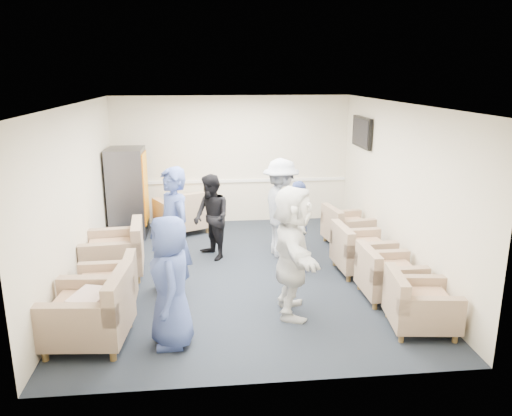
{
  "coord_description": "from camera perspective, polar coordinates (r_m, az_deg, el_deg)",
  "views": [
    {
      "loc": [
        -0.59,
        -7.53,
        3.13
      ],
      "look_at": [
        0.23,
        0.2,
        1.04
      ],
      "focal_mm": 35.0,
      "sensor_mm": 36.0,
      "label": 1
    }
  ],
  "objects": [
    {
      "name": "person_front_left",
      "position": [
        5.94,
        -9.75,
        -8.32
      ],
      "size": [
        0.59,
        0.83,
        1.59
      ],
      "primitive_type": "imported",
      "rotation": [
        0.0,
        0.0,
        -1.46
      ],
      "color": "#3E5195",
      "rests_on": "floor"
    },
    {
      "name": "armchair_right_midnear",
      "position": [
        7.44,
        14.67,
        -7.62
      ],
      "size": [
        0.82,
        0.82,
        0.65
      ],
      "rotation": [
        0.0,
        0.0,
        1.58
      ],
      "color": "#8E735B",
      "rests_on": "floor"
    },
    {
      "name": "person_back_left",
      "position": [
        8.62,
        -5.11,
        -1.07
      ],
      "size": [
        0.82,
        0.89,
        1.48
      ],
      "primitive_type": "imported",
      "rotation": [
        0.0,
        0.0,
        -1.11
      ],
      "color": "black",
      "rests_on": "floor"
    },
    {
      "name": "armchair_left_near",
      "position": [
        6.34,
        -18.14,
        -11.48
      ],
      "size": [
        1.02,
        1.02,
        0.75
      ],
      "rotation": [
        0.0,
        0.0,
        -1.66
      ],
      "color": "#8E735B",
      "rests_on": "floor"
    },
    {
      "name": "armchair_left_mid",
      "position": [
        7.1,
        -16.46,
        -8.89
      ],
      "size": [
        0.82,
        0.82,
        0.64
      ],
      "rotation": [
        0.0,
        0.0,
        -1.55
      ],
      "color": "#8E735B",
      "rests_on": "floor"
    },
    {
      "name": "front_wall",
      "position": [
        4.9,
        1.31,
        -6.23
      ],
      "size": [
        5.0,
        0.02,
        2.7
      ],
      "primitive_type": "cube",
      "color": "beige",
      "rests_on": "floor"
    },
    {
      "name": "armchair_left_far",
      "position": [
        8.25,
        -15.55,
        -5.04
      ],
      "size": [
        1.0,
        1.0,
        0.74
      ],
      "rotation": [
        0.0,
        0.0,
        -1.48
      ],
      "color": "#8E735B",
      "rests_on": "floor"
    },
    {
      "name": "back_wall",
      "position": [
        10.69,
        -2.81,
        5.49
      ],
      "size": [
        5.0,
        0.02,
        2.7
      ],
      "primitive_type": "cube",
      "color": "beige",
      "rests_on": "floor"
    },
    {
      "name": "person_back_right",
      "position": [
        8.68,
        2.87,
        -0.03
      ],
      "size": [
        0.79,
        1.2,
        1.74
      ],
      "primitive_type": "imported",
      "rotation": [
        0.0,
        0.0,
        1.71
      ],
      "color": "silver",
      "rests_on": "floor"
    },
    {
      "name": "person_mid_left",
      "position": [
        7.06,
        -9.38,
        -3.05
      ],
      "size": [
        0.73,
        0.83,
        1.92
      ],
      "primitive_type": "imported",
      "rotation": [
        0.0,
        0.0,
        -1.08
      ],
      "color": "#3E5195",
      "rests_on": "floor"
    },
    {
      "name": "ceiling",
      "position": [
        7.56,
        -1.59,
        11.82
      ],
      "size": [
        6.0,
        6.0,
        0.0
      ],
      "primitive_type": "plane",
      "rotation": [
        3.14,
        0.0,
        0.0
      ],
      "color": "white",
      "rests_on": "back_wall"
    },
    {
      "name": "pillow",
      "position": [
        6.27,
        -18.42,
        -9.86
      ],
      "size": [
        0.49,
        0.58,
        0.14
      ],
      "primitive_type": "cube",
      "rotation": [
        0.0,
        0.0,
        -1.86
      ],
      "color": "beige",
      "rests_on": "armchair_left_near"
    },
    {
      "name": "tv",
      "position": [
        9.87,
        12.0,
        8.46
      ],
      "size": [
        0.1,
        1.0,
        0.58
      ],
      "color": "black",
      "rests_on": "right_wall"
    },
    {
      "name": "armchair_right_far",
      "position": [
        9.5,
        10.19,
        -2.38
      ],
      "size": [
        0.9,
        0.9,
        0.64
      ],
      "rotation": [
        0.0,
        0.0,
        1.72
      ],
      "color": "#8E735B",
      "rests_on": "floor"
    },
    {
      "name": "chair_rail",
      "position": [
        10.76,
        -2.77,
        3.11
      ],
      "size": [
        4.98,
        0.04,
        0.06
      ],
      "primitive_type": "cube",
      "color": "white",
      "rests_on": "back_wall"
    },
    {
      "name": "vending_machine",
      "position": [
        10.14,
        -14.42,
        1.75
      ],
      "size": [
        0.71,
        0.83,
        1.74
      ],
      "color": "#4D4D55",
      "rests_on": "floor"
    },
    {
      "name": "person_front_right",
      "position": [
        6.57,
        4.19,
        -4.96
      ],
      "size": [
        0.66,
        1.68,
        1.77
      ],
      "primitive_type": "imported",
      "rotation": [
        0.0,
        0.0,
        1.49
      ],
      "color": "white",
      "rests_on": "floor"
    },
    {
      "name": "person_mid_right",
      "position": [
        8.11,
        4.79,
        -2.07
      ],
      "size": [
        0.36,
        0.87,
        1.49
      ],
      "primitive_type": "imported",
      "rotation": [
        0.0,
        0.0,
        1.57
      ],
      "color": "#3E5195",
      "rests_on": "floor"
    },
    {
      "name": "right_wall",
      "position": [
        8.33,
        15.9,
        2.16
      ],
      "size": [
        0.02,
        6.0,
        2.7
      ],
      "primitive_type": "cube",
      "color": "beige",
      "rests_on": "floor"
    },
    {
      "name": "floor",
      "position": [
        8.17,
        -1.45,
        -7.44
      ],
      "size": [
        6.0,
        6.0,
        0.0
      ],
      "primitive_type": "plane",
      "color": "#1B212B",
      "rests_on": "ground"
    },
    {
      "name": "backpack",
      "position": [
        7.65,
        -10.28,
        -7.42
      ],
      "size": [
        0.3,
        0.24,
        0.45
      ],
      "rotation": [
        0.0,
        0.0,
        0.21
      ],
      "color": "black",
      "rests_on": "floor"
    },
    {
      "name": "armchair_right_midfar",
      "position": [
        8.26,
        11.7,
        -4.99
      ],
      "size": [
        0.89,
        0.89,
        0.68
      ],
      "rotation": [
        0.0,
        0.0,
        1.62
      ],
      "color": "#8E735B",
      "rests_on": "floor"
    },
    {
      "name": "armchair_right_near",
      "position": [
        6.68,
        17.93,
        -10.6
      ],
      "size": [
        0.88,
        0.88,
        0.64
      ],
      "rotation": [
        0.0,
        0.0,
        1.45
      ],
      "color": "#8E735B",
      "rests_on": "floor"
    },
    {
      "name": "left_wall",
      "position": [
        7.97,
        -19.75,
        1.27
      ],
      "size": [
        0.02,
        6.0,
        2.7
      ],
      "primitive_type": "cube",
      "color": "beige",
      "rests_on": "floor"
    },
    {
      "name": "armchair_corner",
      "position": [
        10.21,
        -8.25,
        -0.76
      ],
      "size": [
        1.24,
        1.24,
        0.74
      ],
      "rotation": [
        0.0,
        0.0,
        3.62
      ],
      "color": "#8E735B",
      "rests_on": "floor"
    }
  ]
}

